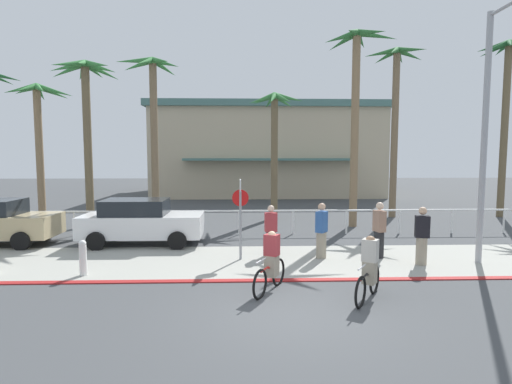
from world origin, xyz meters
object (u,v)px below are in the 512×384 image
Objects in this scene: streetlight_curb at (490,122)px; cyclist_red_0 at (271,263)px; bollard_0 at (83,258)px; palm_tree_2 at (86,99)px; palm_tree_1 at (39,118)px; palm_tree_5 at (356,88)px; stop_sign_bike_lane at (240,207)px; palm_tree_3 at (152,102)px; car_white_1 at (141,221)px; pedestrian_1 at (422,238)px; palm_tree_4 at (275,125)px; palm_tree_7 at (507,84)px; pedestrian_2 at (379,232)px; cyclist_black_1 at (369,269)px; pedestrian_0 at (321,233)px; pedestrian_3 at (271,232)px; palm_tree_6 at (395,97)px.

cyclist_red_0 is at bearing -162.36° from streetlight_curb.
bollard_0 is 9.98m from palm_tree_2.
palm_tree_1 is 0.77× the size of palm_tree_5.
palm_tree_3 reaches higher than stop_sign_bike_lane.
pedestrian_1 is (9.15, -3.16, -0.04)m from car_white_1.
stop_sign_bike_lane is at bearing -42.11° from palm_tree_2.
pedestrian_1 is at bearing 178.75° from streetlight_curb.
palm_tree_4 is 12.42m from palm_tree_7.
palm_tree_1 is at bearing 120.54° from bollard_0.
palm_tree_2 is at bearing 151.16° from pedestrian_2.
palm_tree_2 is 0.82× the size of palm_tree_7.
palm_tree_7 is 6.02× the size of cyclist_black_1.
cyclist_red_0 is (4.45, -5.29, -0.18)m from car_white_1.
palm_tree_5 reaches higher than palm_tree_4.
palm_tree_3 reaches higher than palm_tree_1.
stop_sign_bike_lane reaches higher than pedestrian_1.
palm_tree_4 is at bearing 58.91° from bollard_0.
streetlight_curb is 4.18× the size of pedestrian_0.
bollard_0 is at bearing -150.96° from palm_tree_7.
palm_tree_3 is at bearing 119.73° from stop_sign_bike_lane.
palm_tree_1 reaches higher than bollard_0.
pedestrian_2 is (1.86, -0.03, 0.01)m from pedestrian_0.
palm_tree_5 is at bearing 38.11° from bollard_0.
stop_sign_bike_lane is 0.29× the size of palm_tree_5.
palm_tree_1 is 9.69m from car_white_1.
palm_tree_5 is at bearing -36.31° from palm_tree_4.
palm_tree_5 reaches higher than pedestrian_2.
palm_tree_4 is 1.48× the size of car_white_1.
palm_tree_5 is at bearing 51.81° from pedestrian_3.
car_white_1 is 2.84× the size of cyclist_black_1.
palm_tree_6 is at bearing 1.52° from palm_tree_1.
bollard_0 is at bearing -166.55° from pedestrian_0.
pedestrian_3 is at bearing -131.03° from palm_tree_6.
pedestrian_1 is (0.22, -6.74, -5.54)m from palm_tree_5.
palm_tree_1 is 24.15m from palm_tree_7.
streetlight_curb is at bearing -1.25° from pedestrian_1.
pedestrian_2 is at bearing -29.33° from palm_tree_1.
cyclist_red_0 is at bearing -138.89° from palm_tree_7.
cyclist_black_1 is 0.87× the size of pedestrian_1.
stop_sign_bike_lane is 0.37× the size of palm_tree_1.
car_white_1 is at bearing -131.52° from palm_tree_4.
streetlight_curb is at bearing 17.64° from cyclist_red_0.
palm_tree_5 is at bearing -135.91° from palm_tree_6.
palm_tree_2 is 12.31m from palm_tree_5.
pedestrian_1 is at bearing 48.33° from cyclist_black_1.
palm_tree_7 is 14.20m from pedestrian_2.
palm_tree_1 is 17.23m from pedestrian_2.
palm_tree_1 is 14.19m from pedestrian_3.
palm_tree_2 is at bearing -171.28° from palm_tree_6.
palm_tree_2 reaches higher than pedestrian_1.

